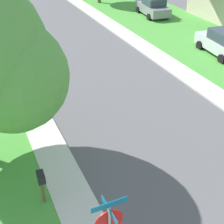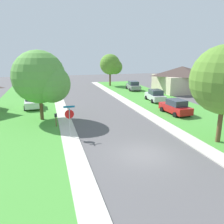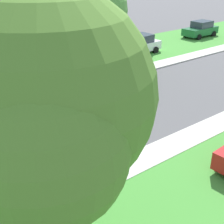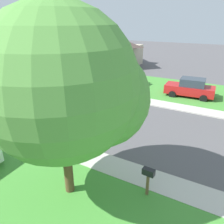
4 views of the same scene
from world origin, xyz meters
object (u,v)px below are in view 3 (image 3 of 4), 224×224
object	(u,v)px
car_white_near_corner	(139,45)
mailbox	(69,69)
tree_sidewalk_far	(91,13)
stop_sign_far_corner	(31,69)
car_green_kerbside_mid	(201,29)
tree_sidewalk_near	(49,107)
house_left_setback	(73,16)

from	to	relation	value
car_white_near_corner	mailbox	size ratio (longest dim) A/B	3.35
tree_sidewalk_far	car_white_near_corner	bearing A→B (deg)	104.13
stop_sign_far_corner	car_green_kerbside_mid	distance (m)	22.74
tree_sidewalk_near	house_left_setback	distance (m)	28.57
car_green_kerbside_mid	house_left_setback	bearing A→B (deg)	-124.46
house_left_setback	stop_sign_far_corner	bearing A→B (deg)	-40.10
car_white_near_corner	tree_sidewalk_near	xyz separation A→B (m)	(15.08, -16.59, 3.95)
car_green_kerbside_mid	mailbox	xyz separation A→B (m)	(3.66, -19.02, 0.14)
car_white_near_corner	mailbox	world-z (taller)	car_white_near_corner
tree_sidewalk_near	mailbox	bearing A→B (deg)	148.28
tree_sidewalk_near	tree_sidewalk_far	bearing A→B (deg)	142.48
car_green_kerbside_mid	car_white_near_corner	distance (m)	10.20
house_left_setback	mailbox	size ratio (longest dim) A/B	7.09
stop_sign_far_corner	tree_sidewalk_near	bearing A→B (deg)	-21.44
house_left_setback	mailbox	world-z (taller)	house_left_setback
stop_sign_far_corner	car_green_kerbside_mid	xyz separation A→B (m)	(-4.66, 22.23, -1.01)
car_white_near_corner	tree_sidewalk_near	size ratio (longest dim) A/B	0.58
stop_sign_far_corner	tree_sidewalk_near	xyz separation A→B (m)	(11.48, -4.51, 2.94)
tree_sidewalk_far	tree_sidewalk_near	bearing A→B (deg)	-37.52
tree_sidewalk_near	house_left_setback	size ratio (longest dim) A/B	0.82
car_white_near_corner	mailbox	xyz separation A→B (m)	(2.60, -8.87, 0.14)
stop_sign_far_corner	house_left_setback	size ratio (longest dim) A/B	0.30
stop_sign_far_corner	car_white_near_corner	world-z (taller)	stop_sign_far_corner
car_white_near_corner	house_left_setback	xyz separation A→B (m)	(-9.02, -1.45, 1.50)
car_green_kerbside_mid	house_left_setback	size ratio (longest dim) A/B	0.47
tree_sidewalk_far	house_left_setback	size ratio (longest dim) A/B	0.78
car_green_kerbside_mid	tree_sidewalk_far	world-z (taller)	tree_sidewalk_far
tree_sidewalk_far	mailbox	distance (m)	4.43
tree_sidewalk_far	house_left_setback	world-z (taller)	tree_sidewalk_far
stop_sign_far_corner	car_white_near_corner	size ratio (longest dim) A/B	0.63
car_green_kerbside_mid	tree_sidewalk_near	distance (m)	31.49
tree_sidewalk_far	house_left_setback	bearing A→B (deg)	155.80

